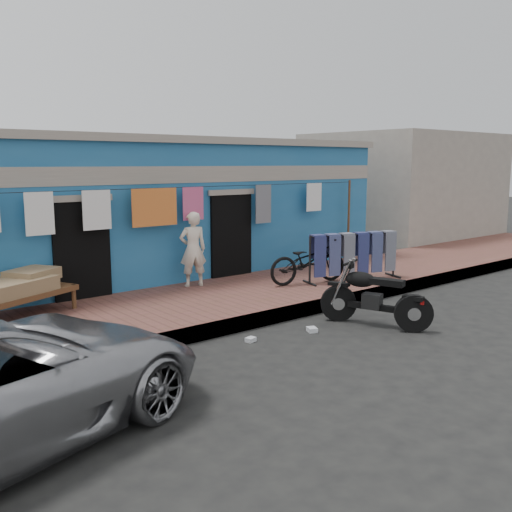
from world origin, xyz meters
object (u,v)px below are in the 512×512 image
(seated_person, at_px, (193,249))
(bicycle, at_px, (308,256))
(motorcycle, at_px, (375,295))
(jeans_rack, at_px, (353,256))
(charpoy, at_px, (14,297))

(seated_person, bearing_deg, bicycle, 163.96)
(motorcycle, bearing_deg, seated_person, 88.95)
(jeans_rack, bearing_deg, charpoy, 167.68)
(charpoy, distance_m, jeans_rack, 6.87)
(jeans_rack, bearing_deg, bicycle, 158.01)
(bicycle, distance_m, jeans_rack, 1.07)
(seated_person, distance_m, jeans_rack, 3.50)
(motorcycle, xyz_separation_m, charpoy, (-4.93, 3.52, 0.06))
(jeans_rack, bearing_deg, motorcycle, -130.93)
(charpoy, bearing_deg, seated_person, 3.65)
(seated_person, xyz_separation_m, motorcycle, (1.26, -3.75, -0.48))
(motorcycle, distance_m, charpoy, 6.06)
(seated_person, relative_size, charpoy, 0.66)
(motorcycle, relative_size, charpoy, 0.76)
(motorcycle, bearing_deg, charpoy, 124.82)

